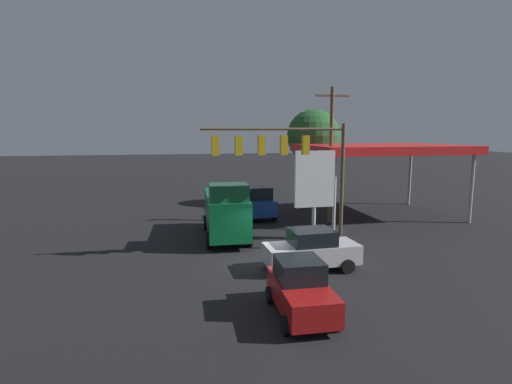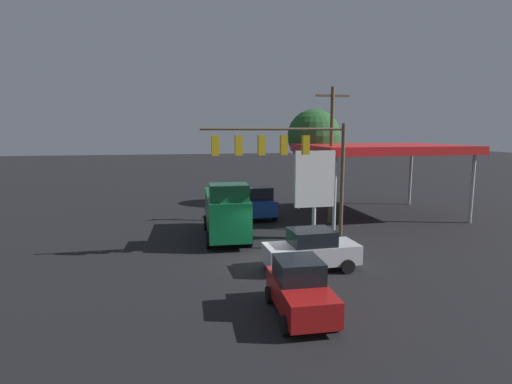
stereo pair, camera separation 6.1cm
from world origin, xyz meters
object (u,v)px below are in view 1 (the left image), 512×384
Objects in this scene: sedan_waiting at (311,250)px; street_tree at (313,136)px; utility_pole at (331,152)px; delivery_truck at (226,211)px; price_sign at (314,181)px; pickup_parked at (256,202)px; traffic_signal_assembly at (284,154)px; hatchback_crossing at (301,289)px.

street_tree reaches higher than sedan_waiting.
delivery_truck is at bearing 19.00° from utility_pole.
price_sign is 1.01× the size of pickup_parked.
sedan_waiting is at bearing 102.50° from traffic_signal_assembly.
hatchback_crossing is 22.61m from street_tree.
sedan_waiting is 17.97m from street_tree.
sedan_waiting is (4.62, 9.12, -4.08)m from utility_pole.
traffic_signal_assembly reaches higher than sedan_waiting.
pickup_parked is at bearing -73.92° from price_sign.
traffic_signal_assembly is at bearing 64.36° from street_tree.
hatchback_crossing is (1.38, 7.07, -4.34)m from traffic_signal_assembly.
sedan_waiting is at bearing -3.04° from pickup_parked.
traffic_signal_assembly reaches higher than pickup_parked.
utility_pole reaches higher than pickup_parked.
delivery_truck is at bearing 47.13° from street_tree.
price_sign is at bearing 12.42° from pickup_parked.
traffic_signal_assembly is at bearing -6.48° from pickup_parked.
delivery_truck is 0.82× the size of street_tree.
price_sign is 5.62m from delivery_truck.
pickup_parked is at bearing 175.46° from hatchback_crossing.
utility_pole is (-5.22, -6.42, -0.26)m from traffic_signal_assembly.
sedan_waiting is 0.53× the size of street_tree.
hatchback_crossing is at bearing 63.82° from sedan_waiting.
utility_pole reaches higher than price_sign.
traffic_signal_assembly is 14.99m from street_tree.
price_sign reaches higher than hatchback_crossing.
price_sign is 10.49m from hatchback_crossing.
street_tree reaches higher than pickup_parked.
traffic_signal_assembly is 1.44× the size of pickup_parked.
street_tree is at bearing -115.64° from traffic_signal_assembly.
street_tree reaches higher than price_sign.
delivery_truck is (2.58, -3.74, -3.59)m from traffic_signal_assembly.
price_sign is 5.95m from sedan_waiting.
delivery_truck is at bearing -31.69° from pickup_parked.
price_sign is at bearing 159.22° from hatchback_crossing.
price_sign reaches higher than delivery_truck.
delivery_truck reaches higher than hatchback_crossing.
delivery_truck is 7.21m from sedan_waiting.
sedan_waiting is at bearing 63.12° from utility_pole.
street_tree is at bearing 120.23° from pickup_parked.
pickup_parked is at bearing -92.82° from traffic_signal_assembly.
delivery_truck is 6.50m from pickup_parked.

